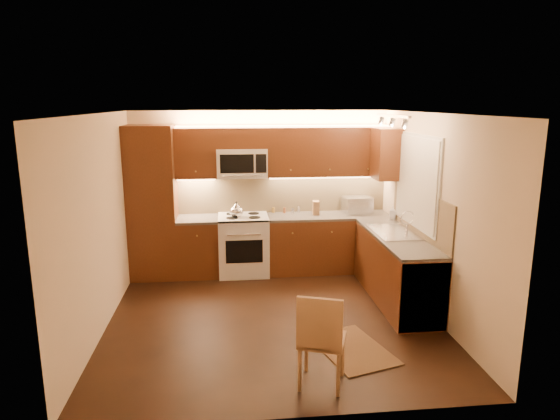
{
  "coord_description": "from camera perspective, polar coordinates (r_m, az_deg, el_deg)",
  "views": [
    {
      "loc": [
        -0.51,
        -5.67,
        2.64
      ],
      "look_at": [
        0.15,
        0.55,
        1.25
      ],
      "focal_mm": 31.53,
      "sensor_mm": 36.0,
      "label": 1
    }
  ],
  "objects": [
    {
      "name": "upper_cab_bridge",
      "position": [
        7.51,
        -4.49,
        8.33
      ],
      "size": [
        0.76,
        0.35,
        0.31
      ],
      "primitive_type": "cube",
      "color": "#43230E",
      "rests_on": "wall_back"
    },
    {
      "name": "base_cab_back_right",
      "position": [
        7.85,
        5.6,
        -3.89
      ],
      "size": [
        1.92,
        0.6,
        0.86
      ],
      "primitive_type": "cube",
      "color": "#43230E",
      "rests_on": "floor"
    },
    {
      "name": "ceiling",
      "position": [
        5.69,
        -0.93,
        11.13
      ],
      "size": [
        4.0,
        4.0,
        0.01
      ],
      "primitive_type": "cube",
      "color": "beige",
      "rests_on": "ground"
    },
    {
      "name": "microwave",
      "position": [
        7.54,
        -4.44,
        5.48
      ],
      "size": [
        0.76,
        0.38,
        0.44
      ],
      "primitive_type": null,
      "color": "silver",
      "rests_on": "wall_back"
    },
    {
      "name": "wall_back",
      "position": [
        7.81,
        -2.22,
        2.26
      ],
      "size": [
        4.0,
        0.01,
        2.5
      ],
      "primitive_type": "cube",
      "color": "beige",
      "rests_on": "ground"
    },
    {
      "name": "stove",
      "position": [
        7.66,
        -4.25,
        -4.04
      ],
      "size": [
        0.76,
        0.65,
        0.92
      ],
      "primitive_type": null,
      "color": "silver",
      "rests_on": "floor"
    },
    {
      "name": "spice_jar_d",
      "position": [
        7.83,
        -0.76,
        0.0
      ],
      "size": [
        0.05,
        0.05,
        0.09
      ],
      "primitive_type": "cylinder",
      "rotation": [
        0.0,
        0.0,
        0.12
      ],
      "color": "olive",
      "rests_on": "counter_back_right"
    },
    {
      "name": "wall_right",
      "position": [
        6.35,
        17.38,
        -0.69
      ],
      "size": [
        0.01,
        4.0,
        2.5
      ],
      "primitive_type": "cube",
      "color": "beige",
      "rests_on": "ground"
    },
    {
      "name": "wall_front",
      "position": [
        3.95,
        1.77,
        -8.03
      ],
      "size": [
        4.0,
        0.01,
        2.5
      ],
      "primitive_type": "cube",
      "color": "beige",
      "rests_on": "ground"
    },
    {
      "name": "floor",
      "position": [
        6.27,
        -0.85,
        -12.36
      ],
      "size": [
        4.0,
        4.0,
        0.01
      ],
      "primitive_type": "cube",
      "color": "black",
      "rests_on": "ground"
    },
    {
      "name": "upper_cab_back_left",
      "position": [
        7.55,
        -9.74,
        6.53
      ],
      "size": [
        0.62,
        0.35,
        0.75
      ],
      "primitive_type": "cube",
      "color": "#43230E",
      "rests_on": "wall_back"
    },
    {
      "name": "spice_jar_c",
      "position": [
        7.84,
        2.18,
        0.1
      ],
      "size": [
        0.05,
        0.05,
        0.11
      ],
      "primitive_type": "cylinder",
      "rotation": [
        0.0,
        0.0,
        0.15
      ],
      "color": "silver",
      "rests_on": "counter_back_right"
    },
    {
      "name": "backsplash_back",
      "position": [
        7.84,
        0.34,
        1.94
      ],
      "size": [
        3.3,
        0.02,
        0.6
      ],
      "primitive_type": "cube",
      "color": "tan",
      "rests_on": "wall_back"
    },
    {
      "name": "kettle",
      "position": [
        7.44,
        -5.07,
        0.08
      ],
      "size": [
        0.23,
        0.23,
        0.24
      ],
      "primitive_type": null,
      "rotation": [
        0.0,
        0.0,
        -0.11
      ],
      "color": "silver",
      "rests_on": "stove"
    },
    {
      "name": "soap_bottle",
      "position": [
        7.58,
        12.95,
        -0.27
      ],
      "size": [
        0.12,
        0.12,
        0.2
      ],
      "primitive_type": "imported",
      "rotation": [
        0.0,
        0.0,
        -0.39
      ],
      "color": "silver",
      "rests_on": "counter_right"
    },
    {
      "name": "faucet",
      "position": [
        6.85,
        14.55,
        -1.3
      ],
      "size": [
        0.2,
        0.04,
        0.3
      ],
      "primitive_type": null,
      "color": "silver",
      "rests_on": "counter_right"
    },
    {
      "name": "window_blinds",
      "position": [
        6.77,
        15.48,
        3.24
      ],
      "size": [
        0.02,
        1.36,
        1.16
      ],
      "primitive_type": "cube",
      "color": "silver",
      "rests_on": "wall_right"
    },
    {
      "name": "counter_back_left",
      "position": [
        7.59,
        -9.52,
        -1.06
      ],
      "size": [
        0.62,
        0.6,
        0.04
      ],
      "primitive_type": "cube",
      "color": "#363331",
      "rests_on": "base_cab_back_left"
    },
    {
      "name": "sink",
      "position": [
        6.8,
        13.1,
        -1.96
      ],
      "size": [
        0.52,
        0.86,
        0.15
      ],
      "primitive_type": null,
      "color": "silver",
      "rests_on": "counter_right"
    },
    {
      "name": "spice_jar_b",
      "position": [
        7.79,
        0.52,
        -0.04
      ],
      "size": [
        0.05,
        0.05,
        0.09
      ],
      "primitive_type": "cylinder",
      "rotation": [
        0.0,
        0.0,
        0.33
      ],
      "color": "brown",
      "rests_on": "counter_back_right"
    },
    {
      "name": "dining_chair",
      "position": [
        4.77,
        4.91,
        -14.54
      ],
      "size": [
        0.53,
        0.53,
        0.94
      ],
      "primitive_type": null,
      "rotation": [
        0.0,
        0.0,
        -0.34
      ],
      "color": "olive",
      "rests_on": "floor"
    },
    {
      "name": "upper_cab_right_corner",
      "position": [
        7.48,
        12.23,
        6.38
      ],
      "size": [
        0.35,
        0.5,
        0.75
      ],
      "primitive_type": "cube",
      "color": "#43230E",
      "rests_on": "wall_right"
    },
    {
      "name": "upper_cab_back_right",
      "position": [
        7.69,
        5.64,
        6.76
      ],
      "size": [
        1.92,
        0.35,
        0.75
      ],
      "primitive_type": "cube",
      "color": "#43230E",
      "rests_on": "wall_back"
    },
    {
      "name": "pantry",
      "position": [
        7.6,
        -14.57,
        0.82
      ],
      "size": [
        0.7,
        0.6,
        2.3
      ],
      "primitive_type": "cube",
      "color": "#43230E",
      "rests_on": "floor"
    },
    {
      "name": "counter_back_right",
      "position": [
        7.73,
        5.67,
        -0.69
      ],
      "size": [
        1.92,
        0.6,
        0.04
      ],
      "primitive_type": "cube",
      "color": "#363331",
      "rests_on": "base_cab_back_right"
    },
    {
      "name": "base_cab_right",
      "position": [
        6.82,
        13.28,
        -6.71
      ],
      "size": [
        0.6,
        2.0,
        0.86
      ],
      "primitive_type": "cube",
      "color": "#43230E",
      "rests_on": "floor"
    },
    {
      "name": "rug",
      "position": [
        5.6,
        8.37,
        -15.66
      ],
      "size": [
        0.9,
        1.13,
        0.01
      ],
      "primitive_type": "cube",
      "rotation": [
        0.0,
        0.0,
        0.29
      ],
      "color": "black",
      "rests_on": "floor"
    },
    {
      "name": "wall_left",
      "position": [
        6.02,
        -20.21,
        -1.6
      ],
      "size": [
        0.01,
        4.0,
        2.5
      ],
      "primitive_type": "cube",
      "color": "beige",
      "rests_on": "ground"
    },
    {
      "name": "track_light_bar",
      "position": [
        6.41,
        12.91,
        10.62
      ],
      "size": [
        0.04,
        1.2,
        0.03
      ],
      "primitive_type": "cube",
      "color": "silver",
      "rests_on": "ceiling"
    },
    {
      "name": "backsplash_right",
      "position": [
        6.72,
        15.94,
        -0.33
      ],
      "size": [
        0.02,
        2.0,
        0.6
      ],
      "primitive_type": "cube",
      "color": "tan",
      "rests_on": "wall_right"
    },
    {
      "name": "base_cab_back_left",
      "position": [
        7.71,
        -9.4,
        -4.31
      ],
      "size": [
        0.62,
        0.6,
        0.86
      ],
      "primitive_type": "cube",
      "color": "#43230E",
      "rests_on": "floor"
    },
    {
      "name": "window_frame",
      "position": [
        6.78,
        15.64,
        3.24
      ],
      "size": [
        0.03,
        1.44,
        1.24
      ],
      "primitive_type": "cube",
      "color": "silver",
      "rests_on": "wall_right"
    },
    {
      "name": "toaster_oven",
      "position": [
        7.89,
        8.93,
        0.6
      ],
      "size": [
        0.46,
        0.37,
        0.26
      ],
      "primitive_type": "cube",
      "rotation": [
        0.0,
        0.0,
        0.12
      ],
      "color": "silver",
      "rests_on": "counter_back_right"
    },
    {
      "name": "spice_jar_a",
      "position": [
        7.73,
        1.47,
        -0.12
      ],
      "size": [
        0.05,
        0.05,
        0.1
      ],
      "primitive_type": "cylinder",
      "rotation": [
        0.0,
        0.0,
        0.09
      ],
      "color": "silver",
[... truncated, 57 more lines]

